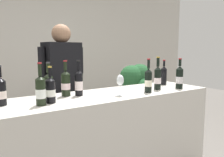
# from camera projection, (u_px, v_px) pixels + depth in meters

# --- Properties ---
(wall_back) EXTENTS (8.00, 0.10, 2.80)m
(wall_back) POSITION_uv_depth(u_px,v_px,m) (37.00, 47.00, 4.30)
(wall_back) COLOR beige
(wall_back) RESTS_ON ground_plane
(counter) EXTENTS (2.29, 0.63, 0.93)m
(counter) POSITION_uv_depth(u_px,v_px,m) (108.00, 139.00, 2.26)
(counter) COLOR beige
(counter) RESTS_ON ground_plane
(wine_bottle_0) EXTENTS (0.08, 0.08, 0.36)m
(wine_bottle_0) POSITION_uv_depth(u_px,v_px,m) (158.00, 78.00, 2.42)
(wine_bottle_0) COLOR black
(wine_bottle_0) RESTS_ON counter
(wine_bottle_1) EXTENTS (0.07, 0.07, 0.35)m
(wine_bottle_1) POSITION_uv_depth(u_px,v_px,m) (148.00, 80.00, 2.27)
(wine_bottle_1) COLOR black
(wine_bottle_1) RESTS_ON counter
(wine_bottle_2) EXTENTS (0.08, 0.08, 0.32)m
(wine_bottle_2) POSITION_uv_depth(u_px,v_px,m) (1.00, 91.00, 1.73)
(wine_bottle_2) COLOR black
(wine_bottle_2) RESTS_ON counter
(wine_bottle_3) EXTENTS (0.08, 0.08, 0.30)m
(wine_bottle_3) POSITION_uv_depth(u_px,v_px,m) (51.00, 90.00, 1.82)
(wine_bottle_3) COLOR black
(wine_bottle_3) RESTS_ON counter
(wine_bottle_4) EXTENTS (0.07, 0.07, 0.31)m
(wine_bottle_4) POSITION_uv_depth(u_px,v_px,m) (164.00, 75.00, 2.77)
(wine_bottle_4) COLOR black
(wine_bottle_4) RESTS_ON counter
(wine_bottle_5) EXTENTS (0.07, 0.07, 0.34)m
(wine_bottle_5) POSITION_uv_depth(u_px,v_px,m) (79.00, 83.00, 2.10)
(wine_bottle_5) COLOR black
(wine_bottle_5) RESTS_ON counter
(wine_bottle_6) EXTENTS (0.08, 0.08, 0.33)m
(wine_bottle_6) POSITION_uv_depth(u_px,v_px,m) (49.00, 85.00, 1.93)
(wine_bottle_6) COLOR black
(wine_bottle_6) RESTS_ON counter
(wine_bottle_7) EXTENTS (0.08, 0.08, 0.34)m
(wine_bottle_7) POSITION_uv_depth(u_px,v_px,m) (41.00, 90.00, 1.74)
(wine_bottle_7) COLOR black
(wine_bottle_7) RESTS_ON counter
(wine_bottle_8) EXTENTS (0.08, 0.08, 0.34)m
(wine_bottle_8) POSITION_uv_depth(u_px,v_px,m) (66.00, 83.00, 2.08)
(wine_bottle_8) COLOR black
(wine_bottle_8) RESTS_ON counter
(wine_bottle_9) EXTENTS (0.08, 0.08, 0.34)m
(wine_bottle_9) POSITION_uv_depth(u_px,v_px,m) (179.00, 77.00, 2.48)
(wine_bottle_9) COLOR black
(wine_bottle_9) RESTS_ON counter
(wine_glass) EXTENTS (0.08, 0.08, 0.20)m
(wine_glass) POSITION_uv_depth(u_px,v_px,m) (120.00, 81.00, 2.11)
(wine_glass) COLOR silver
(wine_glass) RESTS_ON counter
(person_server) EXTENTS (0.56, 0.29, 1.65)m
(person_server) POSITION_uv_depth(u_px,v_px,m) (63.00, 97.00, 2.61)
(person_server) COLOR black
(person_server) RESTS_ON ground_plane
(potted_shrub) EXTENTS (0.57, 0.56, 1.11)m
(potted_shrub) POSITION_uv_depth(u_px,v_px,m) (137.00, 86.00, 3.82)
(potted_shrub) COLOR brown
(potted_shrub) RESTS_ON ground_plane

